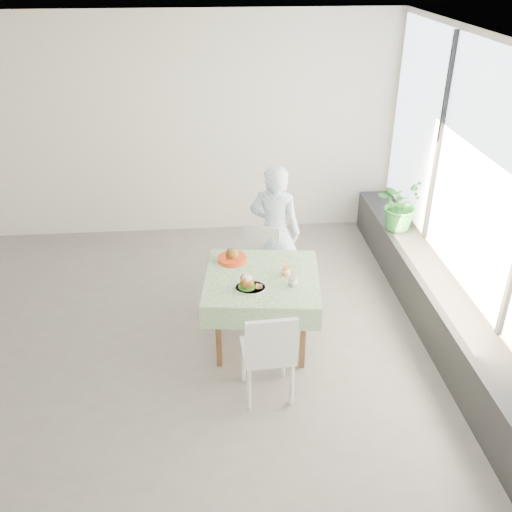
{
  "coord_description": "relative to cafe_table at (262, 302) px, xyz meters",
  "views": [
    {
      "loc": [
        0.57,
        -4.6,
        3.46
      ],
      "look_at": [
        0.98,
        -0.04,
        0.93
      ],
      "focal_mm": 40.0,
      "sensor_mm": 36.0,
      "label": 1
    }
  ],
  "objects": [
    {
      "name": "wall_back",
      "position": [
        -1.03,
        2.59,
        0.94
      ],
      "size": [
        6.0,
        0.02,
        2.8
      ],
      "primitive_type": "cube",
      "color": "silver",
      "rests_on": "ground"
    },
    {
      "name": "juice_cup_orange",
      "position": [
        0.22,
        0.01,
        0.34
      ],
      "size": [
        0.08,
        0.08,
        0.24
      ],
      "color": "white",
      "rests_on": "cafe_table"
    },
    {
      "name": "wall_front",
      "position": [
        -1.03,
        -2.41,
        0.94
      ],
      "size": [
        6.0,
        0.02,
        2.8
      ],
      "primitive_type": "cube",
      "color": "silver",
      "rests_on": "ground"
    },
    {
      "name": "chair_far",
      "position": [
        0.02,
        0.7,
        -0.2
      ],
      "size": [
        0.52,
        0.52,
        0.84
      ],
      "color": "white",
      "rests_on": "ground"
    },
    {
      "name": "window_ledge",
      "position": [
        1.77,
        0.09,
        -0.21
      ],
      "size": [
        0.4,
        4.8,
        0.5
      ],
      "primitive_type": "cube",
      "color": "black",
      "rests_on": "ground"
    },
    {
      "name": "potted_plant",
      "position": [
        1.74,
        1.37,
        0.35
      ],
      "size": [
        0.73,
        0.73,
        0.62
      ],
      "primitive_type": "imported",
      "rotation": [
        0.0,
        0.0,
        0.78
      ],
      "color": "#2A7E38",
      "rests_on": "window_ledge"
    },
    {
      "name": "second_dish",
      "position": [
        -0.26,
        0.31,
        0.32
      ],
      "size": [
        0.28,
        0.28,
        0.13
      ],
      "color": "red",
      "rests_on": "cafe_table"
    },
    {
      "name": "diner",
      "position": [
        0.23,
        0.9,
        0.29
      ],
      "size": [
        0.64,
        0.53,
        1.5
      ],
      "primitive_type": "imported",
      "rotation": [
        0.0,
        0.0,
        2.79
      ],
      "color": "#99CBF6",
      "rests_on": "ground"
    },
    {
      "name": "ceiling",
      "position": [
        -1.03,
        0.09,
        2.34
      ],
      "size": [
        6.0,
        6.0,
        0.0
      ],
      "primitive_type": "plane",
      "rotation": [
        3.14,
        0.0,
        0.0
      ],
      "color": "white",
      "rests_on": "ground"
    },
    {
      "name": "wall_right",
      "position": [
        1.97,
        0.09,
        0.94
      ],
      "size": [
        0.02,
        5.0,
        2.8
      ],
      "primitive_type": "cube",
      "color": "silver",
      "rests_on": "ground"
    },
    {
      "name": "floor",
      "position": [
        -1.03,
        0.09,
        -0.46
      ],
      "size": [
        6.0,
        6.0,
        0.0
      ],
      "primitive_type": "plane",
      "color": "slate",
      "rests_on": "ground"
    },
    {
      "name": "window_pane",
      "position": [
        1.94,
        0.09,
        1.19
      ],
      "size": [
        0.01,
        4.8,
        2.18
      ],
      "primitive_type": "cube",
      "color": "#D1E0F9",
      "rests_on": "ground"
    },
    {
      "name": "chair_near",
      "position": [
        -0.02,
        -0.75,
        -0.19
      ],
      "size": [
        0.44,
        0.44,
        0.89
      ],
      "color": "white",
      "rests_on": "ground"
    },
    {
      "name": "cafe_table",
      "position": [
        0.0,
        0.0,
        0.0
      ],
      "size": [
        1.16,
        1.16,
        0.74
      ],
      "color": "brown",
      "rests_on": "ground"
    },
    {
      "name": "main_dish",
      "position": [
        -0.14,
        -0.2,
        0.33
      ],
      "size": [
        0.28,
        0.28,
        0.14
      ],
      "color": "white",
      "rests_on": "cafe_table"
    },
    {
      "name": "juice_cup_lemonade",
      "position": [
        0.26,
        -0.18,
        0.34
      ],
      "size": [
        0.09,
        0.09,
        0.24
      ],
      "color": "white",
      "rests_on": "cafe_table"
    }
  ]
}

